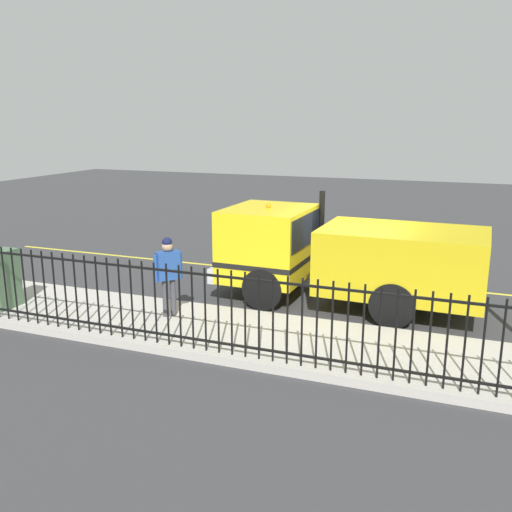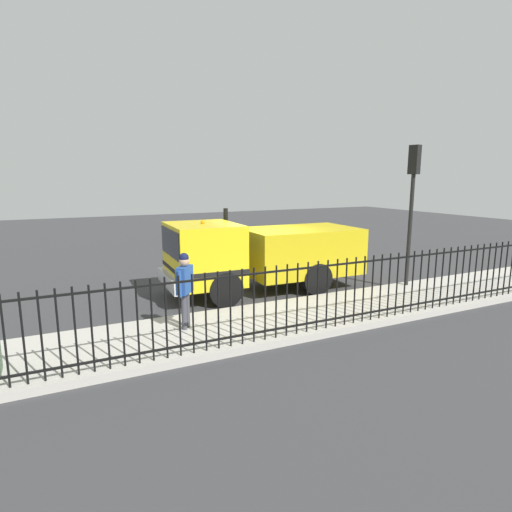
{
  "view_description": "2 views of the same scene",
  "coord_description": "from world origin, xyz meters",
  "px_view_note": "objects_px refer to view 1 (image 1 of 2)",
  "views": [
    {
      "loc": [
        12.42,
        2.39,
        4.21
      ],
      "look_at": [
        1.36,
        -1.85,
        1.29
      ],
      "focal_mm": 38.88,
      "sensor_mm": 36.0,
      "label": 1
    },
    {
      "loc": [
        11.31,
        -5.77,
        3.47
      ],
      "look_at": [
        1.09,
        -0.81,
        1.32
      ],
      "focal_mm": 29.26,
      "sensor_mm": 36.0,
      "label": 2
    }
  ],
  "objects_px": {
    "work_truck": "(333,251)",
    "worker_standing": "(168,268)",
    "utility_cabinet": "(3,279)",
    "traffic_cone": "(369,271)"
  },
  "relations": [
    {
      "from": "utility_cabinet",
      "to": "traffic_cone",
      "type": "xyz_separation_m",
      "value": [
        -5.47,
        7.13,
        -0.53
      ]
    },
    {
      "from": "utility_cabinet",
      "to": "traffic_cone",
      "type": "relative_size",
      "value": 2.35
    },
    {
      "from": "worker_standing",
      "to": "traffic_cone",
      "type": "xyz_separation_m",
      "value": [
        -4.66,
        3.42,
        -0.93
      ]
    },
    {
      "from": "work_truck",
      "to": "worker_standing",
      "type": "bearing_deg",
      "value": 132.36
    },
    {
      "from": "work_truck",
      "to": "utility_cabinet",
      "type": "relative_size",
      "value": 4.74
    },
    {
      "from": "work_truck",
      "to": "worker_standing",
      "type": "relative_size",
      "value": 3.6
    },
    {
      "from": "utility_cabinet",
      "to": "traffic_cone",
      "type": "bearing_deg",
      "value": 127.51
    },
    {
      "from": "work_truck",
      "to": "utility_cabinet",
      "type": "distance_m",
      "value": 7.42
    },
    {
      "from": "worker_standing",
      "to": "traffic_cone",
      "type": "relative_size",
      "value": 3.09
    },
    {
      "from": "worker_standing",
      "to": "utility_cabinet",
      "type": "relative_size",
      "value": 1.32
    }
  ]
}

